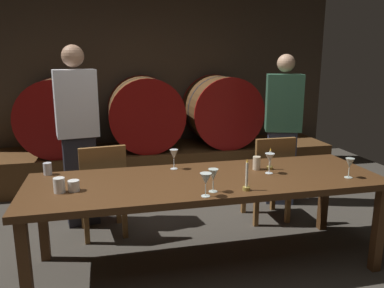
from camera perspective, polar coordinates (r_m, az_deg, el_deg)
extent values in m
cube|color=#473A2D|center=(5.55, -8.01, 8.92)|extent=(5.61, 0.24, 2.51)
cube|color=brown|center=(5.18, -7.09, -2.94)|extent=(5.05, 0.90, 0.45)
cylinder|color=#513319|center=(5.04, -19.32, 3.98)|extent=(0.93, 0.74, 0.93)
cylinder|color=maroon|center=(4.67, -19.79, 3.26)|extent=(0.94, 0.03, 0.94)
cylinder|color=maroon|center=(5.42, -18.91, 4.59)|extent=(0.94, 0.03, 0.94)
cylinder|color=#2D2D33|center=(5.04, -19.32, 3.98)|extent=(0.93, 0.04, 0.93)
cylinder|color=brown|center=(5.04, -7.06, 4.61)|extent=(0.93, 0.74, 0.93)
cylinder|color=maroon|center=(4.66, -6.55, 3.94)|extent=(0.94, 0.03, 0.94)
cylinder|color=maroon|center=(5.42, -7.51, 5.18)|extent=(0.94, 0.03, 0.94)
cylinder|color=#2D2D33|center=(5.04, -7.06, 4.61)|extent=(0.93, 0.04, 0.93)
cylinder|color=#513319|center=(5.25, 4.38, 5.00)|extent=(0.93, 0.74, 0.93)
cylinder|color=#9E1411|center=(4.89, 5.73, 4.38)|extent=(0.94, 0.03, 0.94)
cylinder|color=#9E1411|center=(5.62, 3.20, 5.54)|extent=(0.94, 0.03, 0.94)
cylinder|color=#2D2D33|center=(5.25, 4.38, 5.00)|extent=(0.93, 0.04, 0.93)
cube|color=#4C2D16|center=(2.93, 2.21, -5.60)|extent=(2.69, 0.87, 0.05)
cube|color=#4C2D16|center=(2.70, -23.67, -17.00)|extent=(0.07, 0.07, 0.68)
cube|color=#4C2D16|center=(3.32, 26.10, -11.46)|extent=(0.07, 0.07, 0.68)
cube|color=#4C2D16|center=(3.36, -21.41, -10.68)|extent=(0.07, 0.07, 0.68)
cube|color=#4C2D16|center=(3.88, 19.12, -7.32)|extent=(0.07, 0.07, 0.68)
cube|color=brown|center=(3.65, -13.32, -6.52)|extent=(0.45, 0.45, 0.04)
cube|color=brown|center=(3.41, -13.14, -3.84)|extent=(0.40, 0.09, 0.42)
cube|color=brown|center=(3.91, -10.97, -8.67)|extent=(0.05, 0.05, 0.42)
cube|color=brown|center=(3.88, -15.99, -9.14)|extent=(0.05, 0.05, 0.42)
cube|color=brown|center=(3.60, -10.05, -10.59)|extent=(0.05, 0.05, 0.42)
cube|color=brown|center=(3.57, -15.53, -11.13)|extent=(0.05, 0.05, 0.42)
cube|color=brown|center=(3.96, 11.03, -4.85)|extent=(0.40, 0.40, 0.04)
cube|color=brown|center=(3.74, 12.32, -2.31)|extent=(0.40, 0.04, 0.42)
cube|color=brown|center=(4.25, 12.05, -6.93)|extent=(0.04, 0.04, 0.42)
cube|color=brown|center=(4.12, 7.74, -7.40)|extent=(0.04, 0.04, 0.42)
cube|color=brown|center=(3.97, 14.17, -8.52)|extent=(0.04, 0.04, 0.42)
cube|color=brown|center=(3.83, 9.59, -9.10)|extent=(0.04, 0.04, 0.42)
cube|color=black|center=(3.92, -16.25, -5.23)|extent=(0.33, 0.25, 0.89)
cube|color=silver|center=(3.76, -16.98, 5.84)|extent=(0.41, 0.30, 0.63)
sphere|color=tan|center=(3.74, -17.43, 12.47)|extent=(0.20, 0.20, 0.20)
cube|color=#33384C|center=(4.43, 13.10, -3.34)|extent=(0.35, 0.29, 0.84)
cube|color=#336047|center=(4.29, 13.60, 6.01)|extent=(0.44, 0.35, 0.62)
sphere|color=#D8A884|center=(4.26, 13.90, 11.67)|extent=(0.19, 0.19, 0.19)
cylinder|color=olive|center=(2.69, 8.14, -6.61)|extent=(0.05, 0.05, 0.02)
cylinder|color=#EDE5CC|center=(2.66, 8.20, -4.57)|extent=(0.02, 0.02, 0.18)
cone|color=yellow|center=(2.63, 8.27, -2.50)|extent=(0.01, 0.01, 0.02)
cylinder|color=olive|center=(3.21, 11.56, -3.52)|extent=(0.05, 0.05, 0.02)
cylinder|color=#EDE5CC|center=(3.19, 11.62, -2.15)|extent=(0.02, 0.02, 0.13)
cone|color=yellow|center=(3.17, 11.69, -0.78)|extent=(0.01, 0.01, 0.02)
cylinder|color=white|center=(3.16, -2.70, -3.71)|extent=(0.06, 0.06, 0.00)
cylinder|color=white|center=(3.15, -2.71, -2.99)|extent=(0.01, 0.01, 0.08)
cone|color=white|center=(3.13, -2.73, -1.57)|extent=(0.07, 0.07, 0.08)
cylinder|color=silver|center=(2.56, 2.05, -7.79)|extent=(0.06, 0.06, 0.00)
cylinder|color=silver|center=(2.54, 2.05, -6.91)|extent=(0.01, 0.01, 0.08)
cone|color=silver|center=(2.52, 2.07, -5.23)|extent=(0.08, 0.08, 0.08)
cylinder|color=silver|center=(2.64, 3.16, -7.10)|extent=(0.06, 0.06, 0.00)
cylinder|color=silver|center=(2.63, 3.17, -6.29)|extent=(0.01, 0.01, 0.08)
cone|color=silver|center=(2.61, 3.20, -4.64)|extent=(0.07, 0.07, 0.08)
cylinder|color=white|center=(3.10, 11.44, -4.29)|extent=(0.06, 0.06, 0.00)
cylinder|color=white|center=(3.09, 11.48, -3.47)|extent=(0.01, 0.01, 0.09)
cone|color=white|center=(3.07, 11.55, -2.04)|extent=(0.08, 0.08, 0.07)
cylinder|color=silver|center=(3.17, 22.35, -4.64)|extent=(0.06, 0.06, 0.00)
cylinder|color=silver|center=(3.16, 22.41, -3.95)|extent=(0.01, 0.01, 0.08)
cone|color=silver|center=(3.14, 22.53, -2.64)|extent=(0.07, 0.07, 0.07)
cylinder|color=silver|center=(3.20, -20.80, -3.48)|extent=(0.06, 0.06, 0.10)
cylinder|color=white|center=(2.76, -19.25, -5.84)|extent=(0.08, 0.08, 0.10)
cylinder|color=white|center=(2.77, -17.28, -5.98)|extent=(0.08, 0.08, 0.08)
cylinder|color=beige|center=(3.17, 9.64, -2.83)|extent=(0.06, 0.06, 0.11)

